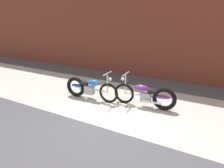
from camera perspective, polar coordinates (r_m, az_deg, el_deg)
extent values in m
plane|color=#47474C|center=(5.12, -1.70, -13.00)|extent=(80.00, 80.00, 0.00)
cube|color=#B2ADA3|center=(6.51, 6.14, -5.79)|extent=(36.00, 3.50, 0.01)
cube|color=brown|center=(9.23, 15.80, 20.81)|extent=(36.00, 0.50, 6.26)
torus|color=black|center=(6.45, -1.01, -2.67)|extent=(0.68, 0.13, 0.68)
torus|color=black|center=(7.06, -10.57, -0.83)|extent=(0.74, 0.18, 0.73)
cylinder|color=silver|center=(6.72, -6.02, -1.50)|extent=(1.24, 0.14, 0.06)
cube|color=#99999E|center=(6.77, -6.60, -1.71)|extent=(0.33, 0.24, 0.28)
ellipsoid|color=blue|center=(6.60, -5.49, 0.36)|extent=(0.45, 0.22, 0.20)
ellipsoid|color=blue|center=(7.02, -10.27, -0.43)|extent=(0.45, 0.21, 0.10)
cube|color=black|center=(6.80, -8.11, 0.27)|extent=(0.29, 0.22, 0.08)
cylinder|color=silver|center=(6.36, -1.36, -0.01)|extent=(0.05, 0.05, 0.62)
cylinder|color=silver|center=(6.25, -1.38, 3.12)|extent=(0.07, 0.58, 0.03)
sphere|color=white|center=(6.26, -0.54, 1.43)|extent=(0.11, 0.11, 0.11)
cylinder|color=silver|center=(7.04, -7.62, -1.65)|extent=(0.55, 0.10, 0.06)
torus|color=black|center=(6.43, 3.57, -2.75)|extent=(0.68, 0.13, 0.68)
torus|color=black|center=(6.12, 15.05, -4.28)|extent=(0.74, 0.19, 0.73)
cylinder|color=silver|center=(6.23, 9.18, -3.28)|extent=(1.24, 0.15, 0.06)
cube|color=#99999E|center=(6.23, 9.87, -3.73)|extent=(0.34, 0.24, 0.28)
ellipsoid|color=#6B2D93|center=(6.17, 8.58, -1.11)|extent=(0.45, 0.22, 0.20)
ellipsoid|color=#6B2D93|center=(6.11, 14.63, -3.69)|extent=(0.45, 0.21, 0.10)
cube|color=black|center=(6.11, 11.79, -2.09)|extent=(0.29, 0.22, 0.08)
cylinder|color=silver|center=(6.31, 3.97, -0.19)|extent=(0.05, 0.05, 0.62)
cylinder|color=silver|center=(6.20, 4.04, 2.96)|extent=(0.08, 0.58, 0.03)
sphere|color=white|center=(6.29, 3.15, 1.49)|extent=(0.11, 0.11, 0.11)
cylinder|color=silver|center=(6.08, 11.65, -5.25)|extent=(0.55, 0.10, 0.06)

